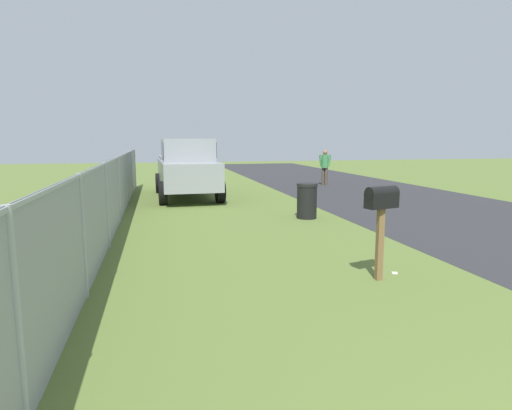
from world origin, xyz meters
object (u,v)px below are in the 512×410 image
Objects in this scene: mailbox at (381,205)px; pickup_truck at (187,167)px; pedestrian at (325,165)px; trash_bin at (307,201)px.

pickup_truck is (9.79, 2.15, -0.02)m from mailbox.
pedestrian reaches higher than mailbox.
mailbox is at bearing 10.58° from pickup_truck.
pickup_truck reaches higher than trash_bin.
pedestrian reaches higher than trash_bin.
trash_bin is (5.04, -0.65, -0.66)m from mailbox.
pickup_truck is at bearing 30.53° from trash_bin.
mailbox is 0.28× the size of pickup_truck.
pickup_truck is at bearing -30.76° from pedestrian.
pickup_truck is 5.45× the size of trash_bin.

